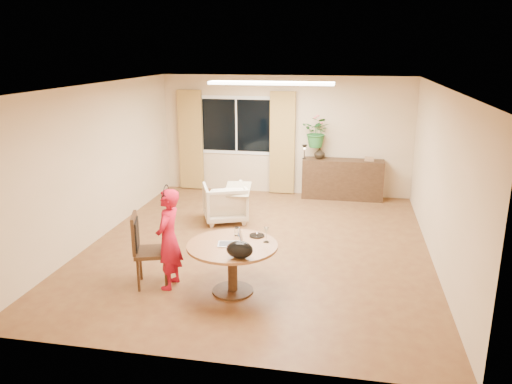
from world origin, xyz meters
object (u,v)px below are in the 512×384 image
(child, at_px, (169,239))
(armchair, at_px, (225,203))
(dining_table, at_px, (232,255))
(sideboard, at_px, (343,179))
(dining_chair, at_px, (152,250))

(child, height_order, armchair, child)
(dining_table, distance_m, armchair, 2.90)
(child, distance_m, sideboard, 5.19)
(dining_chair, distance_m, armchair, 2.80)
(child, bearing_deg, sideboard, 156.47)
(dining_table, bearing_deg, child, 179.82)
(sideboard, bearing_deg, dining_table, -105.87)
(child, distance_m, armchair, 2.79)
(sideboard, bearing_deg, child, -115.23)
(dining_table, relative_size, sideboard, 0.69)
(dining_chair, relative_size, sideboard, 0.60)
(dining_chair, relative_size, child, 0.74)
(dining_table, height_order, armchair, armchair)
(dining_chair, bearing_deg, armchair, 64.82)
(dining_chair, xyz_separation_m, sideboard, (2.46, 4.68, -0.08))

